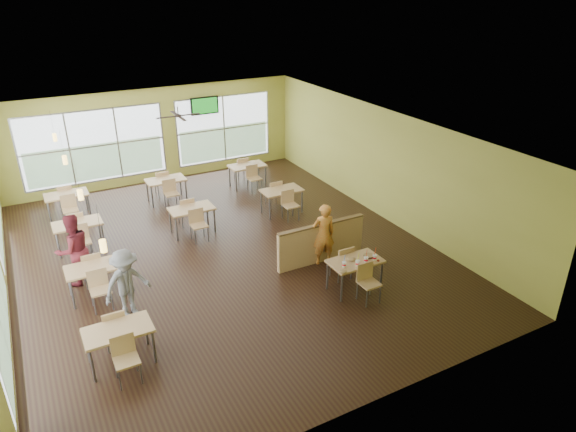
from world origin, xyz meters
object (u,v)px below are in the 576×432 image
object	(u,v)px
main_table	(355,265)
man_plaid	(323,234)
half_wall_divider	(321,242)
food_basket	(369,256)

from	to	relation	value
main_table	man_plaid	world-z (taller)	man_plaid
half_wall_divider	man_plaid	xyz separation A→B (m)	(0.00, -0.10, 0.27)
main_table	half_wall_divider	xyz separation A→B (m)	(0.00, 1.45, -0.11)
half_wall_divider	man_plaid	bearing A→B (deg)	-88.89
half_wall_divider	food_basket	bearing A→B (deg)	-76.68
food_basket	man_plaid	bearing A→B (deg)	104.15
man_plaid	main_table	bearing A→B (deg)	100.65
main_table	half_wall_divider	world-z (taller)	half_wall_divider
half_wall_divider	man_plaid	world-z (taller)	man_plaid
food_basket	half_wall_divider	bearing A→B (deg)	103.32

